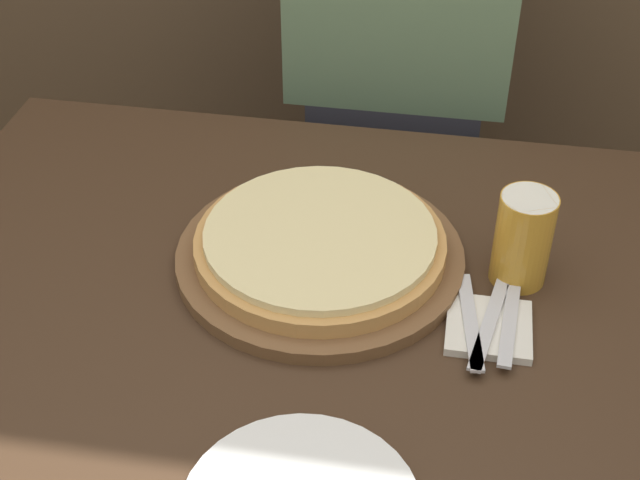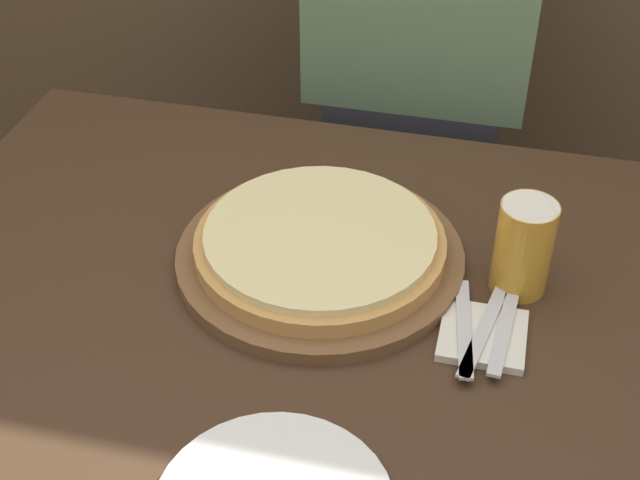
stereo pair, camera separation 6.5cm
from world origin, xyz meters
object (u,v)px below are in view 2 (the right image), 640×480
object	(u,v)px
pizza_on_board	(320,248)
beer_glass	(524,244)
fork	(464,327)
spoon	(503,334)
diner_person	(415,113)
dinner_knife	(483,331)

from	to	relation	value
pizza_on_board	beer_glass	xyz separation A→B (m)	(0.28, 0.01, 0.05)
fork	spoon	xyz separation A→B (m)	(0.05, 0.00, 0.00)
fork	diner_person	world-z (taller)	diner_person
dinner_knife	beer_glass	bearing A→B (deg)	72.70
dinner_knife	diner_person	distance (m)	0.70
beer_glass	diner_person	world-z (taller)	diner_person
pizza_on_board	beer_glass	bearing A→B (deg)	2.87
beer_glass	diner_person	size ratio (longest dim) A/B	0.10
diner_person	beer_glass	bearing A→B (deg)	-68.15
pizza_on_board	diner_person	distance (m)	0.58
beer_glass	spoon	world-z (taller)	beer_glass
pizza_on_board	diner_person	xyz separation A→B (m)	(0.05, 0.57, -0.10)
pizza_on_board	beer_glass	world-z (taller)	beer_glass
dinner_knife	diner_person	xyz separation A→B (m)	(-0.19, 0.67, -0.08)
pizza_on_board	spoon	size ratio (longest dim) A/B	2.64
fork	dinner_knife	xyz separation A→B (m)	(0.02, 0.00, 0.00)
diner_person	dinner_knife	bearing A→B (deg)	-74.43
dinner_knife	spoon	distance (m)	0.03
beer_glass	spoon	xyz separation A→B (m)	(-0.01, -0.11, -0.06)
dinner_knife	fork	bearing A→B (deg)	180.00
pizza_on_board	spoon	world-z (taller)	pizza_on_board
fork	spoon	world-z (taller)	same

